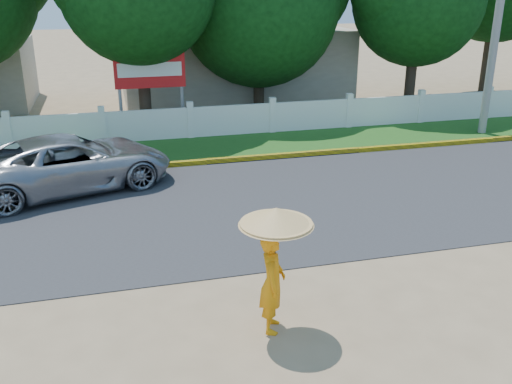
% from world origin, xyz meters
% --- Properties ---
extents(ground, '(120.00, 120.00, 0.00)m').
position_xyz_m(ground, '(0.00, 0.00, 0.00)').
color(ground, '#9E8460').
rests_on(ground, ground).
extents(road, '(60.00, 7.00, 0.02)m').
position_xyz_m(road, '(0.00, 4.50, 0.01)').
color(road, '#38383A').
rests_on(road, ground).
extents(grass_verge, '(60.00, 3.50, 0.03)m').
position_xyz_m(grass_verge, '(0.00, 9.75, 0.01)').
color(grass_verge, '#2D601E').
rests_on(grass_verge, ground).
extents(curb, '(40.00, 0.18, 0.16)m').
position_xyz_m(curb, '(0.00, 8.05, 0.08)').
color(curb, yellow).
rests_on(curb, ground).
extents(fence, '(40.00, 0.10, 1.10)m').
position_xyz_m(fence, '(0.00, 11.20, 0.55)').
color(fence, silver).
rests_on(fence, ground).
extents(building_near, '(10.00, 6.00, 3.20)m').
position_xyz_m(building_near, '(3.00, 18.00, 1.60)').
color(building_near, '#B7AD99').
rests_on(building_near, ground).
extents(utility_pole, '(0.28, 0.28, 8.94)m').
position_xyz_m(utility_pole, '(10.41, 9.18, 4.47)').
color(utility_pole, gray).
rests_on(utility_pole, ground).
extents(vehicle, '(5.78, 3.91, 1.47)m').
position_xyz_m(vehicle, '(-3.84, 6.82, 0.74)').
color(vehicle, '#9A9BA1').
rests_on(vehicle, ground).
extents(monk_with_parasol, '(1.16, 1.16, 2.11)m').
position_xyz_m(monk_with_parasol, '(-0.44, -0.81, 1.38)').
color(monk_with_parasol, orange).
rests_on(monk_with_parasol, ground).
extents(billboard, '(2.50, 0.13, 2.95)m').
position_xyz_m(billboard, '(-1.22, 12.30, 2.14)').
color(billboard, gray).
rests_on(billboard, ground).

